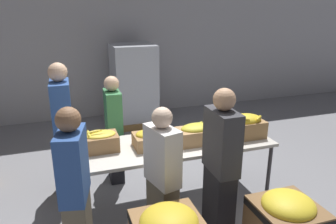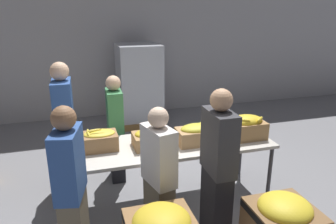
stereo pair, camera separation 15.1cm
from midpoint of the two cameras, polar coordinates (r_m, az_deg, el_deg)
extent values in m
plane|color=gray|center=(4.47, -0.10, -15.00)|extent=(30.00, 30.00, 0.00)
cube|color=#A8A8AD|center=(7.43, -9.73, 14.55)|extent=(16.00, 0.08, 4.00)
cube|color=beige|center=(4.09, -0.11, -5.66)|extent=(2.46, 0.88, 0.04)
cylinder|color=#38383D|center=(3.78, -15.86, -15.67)|extent=(0.05, 0.05, 0.77)
cylinder|color=#38383D|center=(4.46, 16.18, -10.16)|extent=(0.05, 0.05, 0.77)
cylinder|color=#38383D|center=(4.44, -16.47, -10.32)|extent=(0.05, 0.05, 0.77)
cylinder|color=#38383D|center=(5.02, 11.32, -6.39)|extent=(0.05, 0.05, 0.77)
cube|color=olive|center=(3.96, -12.77, -5.18)|extent=(0.41, 0.31, 0.19)
ellipsoid|color=yellow|center=(3.92, -12.87, -3.85)|extent=(0.37, 0.25, 0.07)
ellipsoid|color=yellow|center=(3.91, -13.05, -3.73)|extent=(0.15, 0.09, 0.05)
ellipsoid|color=yellow|center=(3.91, -13.77, -3.38)|extent=(0.19, 0.09, 0.05)
ellipsoid|color=yellow|center=(3.86, -13.11, -3.87)|extent=(0.19, 0.05, 0.05)
ellipsoid|color=yellow|center=(3.92, -14.78, -3.60)|extent=(0.04, 0.19, 0.04)
cube|color=#A37A4C|center=(3.96, -3.97, -4.96)|extent=(0.42, 0.33, 0.16)
ellipsoid|color=gold|center=(3.92, -4.00, -3.78)|extent=(0.38, 0.26, 0.10)
ellipsoid|color=gold|center=(3.99, -2.75, -2.66)|extent=(0.17, 0.17, 0.04)
ellipsoid|color=gold|center=(3.91, -3.12, -3.19)|extent=(0.19, 0.11, 0.04)
ellipsoid|color=gold|center=(3.91, -3.24, -3.47)|extent=(0.11, 0.18, 0.06)
ellipsoid|color=gold|center=(3.99, -2.78, -2.79)|extent=(0.15, 0.16, 0.05)
cube|color=tan|center=(4.07, 4.02, -4.13)|extent=(0.49, 0.30, 0.19)
ellipsoid|color=gold|center=(4.03, 4.05, -2.80)|extent=(0.41, 0.26, 0.11)
ellipsoid|color=gold|center=(3.97, 2.33, -2.78)|extent=(0.05, 0.16, 0.04)
ellipsoid|color=gold|center=(4.06, 4.51, -2.15)|extent=(0.16, 0.17, 0.05)
ellipsoid|color=gold|center=(4.04, 2.70, -2.43)|extent=(0.22, 0.12, 0.05)
cube|color=#A37A4C|center=(4.33, 12.18, -2.83)|extent=(0.49, 0.33, 0.22)
ellipsoid|color=gold|center=(4.29, 12.29, -1.32)|extent=(0.45, 0.30, 0.14)
ellipsoid|color=gold|center=(4.16, 12.04, -1.29)|extent=(0.16, 0.12, 0.06)
ellipsoid|color=gold|center=(4.33, 11.83, -0.68)|extent=(0.14, 0.13, 0.04)
ellipsoid|color=gold|center=(4.27, 14.59, -0.99)|extent=(0.17, 0.15, 0.05)
cube|color=black|center=(4.84, -10.02, -7.58)|extent=(0.20, 0.36, 0.73)
cube|color=#387A47|center=(4.59, -10.48, -0.05)|extent=(0.22, 0.42, 0.60)
sphere|color=#DBAD89|center=(4.48, -10.77, 4.88)|extent=(0.21, 0.21, 0.21)
cube|color=black|center=(3.71, 7.59, -15.51)|extent=(0.21, 0.38, 0.80)
cube|color=#333338|center=(3.36, 8.11, -5.11)|extent=(0.23, 0.45, 0.66)
sphere|color=tan|center=(3.21, 8.47, 2.17)|extent=(0.23, 0.23, 0.23)
cube|color=#2D5199|center=(3.08, -17.63, -8.83)|extent=(0.31, 0.48, 0.64)
sphere|color=#896042|center=(2.91, -18.44, -1.25)|extent=(0.22, 0.22, 0.22)
cube|color=#6B604C|center=(3.61, -2.19, -17.12)|extent=(0.27, 0.38, 0.73)
cube|color=silver|center=(3.27, -2.33, -7.64)|extent=(0.30, 0.45, 0.60)
sphere|color=beige|center=(3.12, -2.43, -0.98)|extent=(0.21, 0.21, 0.21)
cube|color=#6B604C|center=(4.70, -18.03, -8.33)|extent=(0.23, 0.41, 0.84)
cube|color=#2D5199|center=(4.42, -19.00, 0.64)|extent=(0.25, 0.48, 0.70)
sphere|color=#DBAD89|center=(4.31, -19.64, 6.56)|extent=(0.24, 0.24, 0.24)
ellipsoid|color=gold|center=(2.86, -1.42, -18.52)|extent=(0.49, 0.49, 0.20)
cube|color=black|center=(3.44, 18.89, -16.00)|extent=(0.60, 0.60, 0.07)
ellipsoid|color=yellow|center=(3.40, 19.00, -15.09)|extent=(0.51, 0.51, 0.21)
cube|color=olive|center=(7.13, -6.37, -1.39)|extent=(0.94, 0.94, 0.13)
cube|color=#B2B7C1|center=(6.89, -6.62, 5.20)|extent=(0.86, 0.86, 1.55)
camera|label=1|loc=(0.08, -91.06, -0.35)|focal=35.00mm
camera|label=2|loc=(0.08, 88.94, 0.35)|focal=35.00mm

